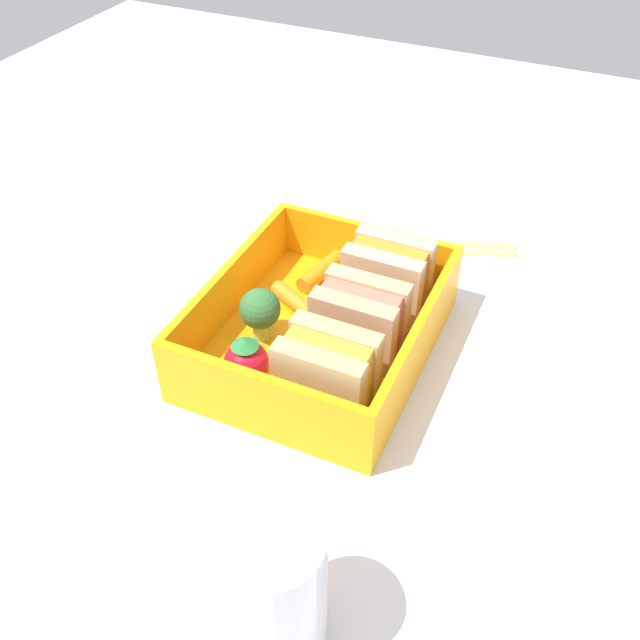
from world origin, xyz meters
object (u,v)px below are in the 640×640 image
Objects in this scene: folded_napkin at (159,269)px; drinking_glass at (270,587)px; sandwich_center_left at (360,320)px; sandwich_center at (327,372)px; carrot_stick_left at (321,271)px; broccoli_floret at (260,311)px; carrot_stick_far_left at (299,304)px; strawberry_far_left at (246,362)px; chopstick_pair at (399,242)px; sandwich_left at (388,275)px.

drinking_glass is at bearing 44.33° from folded_napkin.
sandwich_center_left and sandwich_center have the same top height.
broccoli_floret is (7.96, -0.98, 1.80)cm from carrot_stick_left.
carrot_stick_left is 0.56× the size of drinking_glass.
sandwich_center is 14.64cm from drinking_glass.
drinking_glass reaches higher than sandwich_center.
carrot_stick_far_left is 23.44cm from drinking_glass.
strawberry_far_left is at bearing 56.11° from folded_napkin.
carrot_stick_left reaches higher than folded_napkin.
sandwich_center is 1.10× the size of carrot_stick_far_left.
drinking_glass reaches higher than carrot_stick_far_left.
strawberry_far_left is (5.82, -5.51, -0.94)cm from sandwich_center_left.
folded_napkin is at bearing -99.17° from sandwich_center_left.
sandwich_center_left reaches higher than chopstick_pair.
carrot_stick_left is at bearing -179.49° from strawberry_far_left.
sandwich_center is at bearing 65.77° from folded_napkin.
folded_napkin is (3.15, -13.04, -1.65)cm from carrot_stick_left.
broccoli_floret is 0.35× the size of folded_napkin.
sandwich_center_left is 1.44× the size of broccoli_floret.
drinking_glass is (21.54, 8.93, 2.42)cm from carrot_stick_far_left.
sandwich_left is 5.39cm from sandwich_center_left.
sandwich_center_left reaches higher than strawberry_far_left.
drinking_glass reaches higher than sandwich_left.
sandwich_left is 25.24cm from drinking_glass.
drinking_glass is at bearing 22.52° from carrot_stick_far_left.
broccoli_floret is (3.72, -1.11, 1.89)cm from carrot_stick_far_left.
sandwich_center is at bearing 0.00° from sandwich_left.
strawberry_far_left is at bearing -43.43° from sandwich_center_left.
drinking_glass reaches higher than carrot_stick_left.
sandwich_center is 7.52cm from broccoli_floret.
sandwich_left is 0.70× the size of drinking_glass.
carrot_stick_left is at bearing -160.64° from drinking_glass.
folded_napkin is at bearing -82.74° from sandwich_left.
sandwich_left reaches higher than chopstick_pair.
broccoli_floret is at bearing -42.60° from sandwich_left.
drinking_glass is at bearing 29.39° from broccoli_floret.
sandwich_left is 12.53cm from strawberry_far_left.
sandwich_left is 5.98cm from carrot_stick_left.
sandwich_center_left reaches higher than carrot_stick_far_left.
sandwich_center is 1.44× the size of broccoli_floret.
sandwich_center is at bearing 36.91° from carrot_stick_far_left.
sandwich_center_left is 1.25× the size of carrot_stick_left.
sandwich_left and sandwich_center_left have the same top height.
broccoli_floret is 20.46cm from drinking_glass.
drinking_glass reaches higher than broccoli_floret.
sandwich_center_left is at bearing 180.00° from sandwich_center.
carrot_stick_far_left is 7.82cm from strawberry_far_left.
sandwich_center reaches higher than folded_napkin.
sandwich_left is 9.75cm from broccoli_floret.
carrot_stick_left is 1.15× the size of broccoli_floret.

